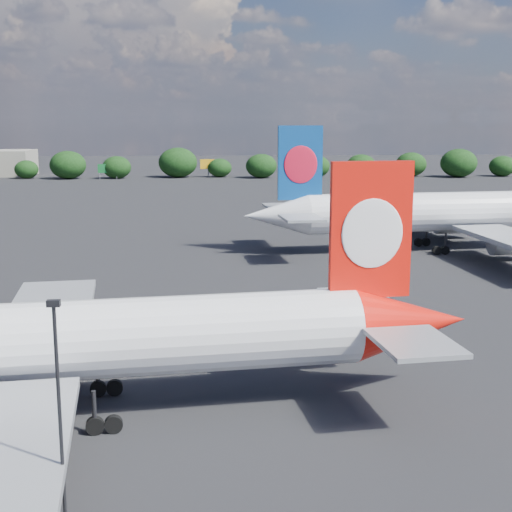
{
  "coord_description": "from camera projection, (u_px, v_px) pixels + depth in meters",
  "views": [
    {
      "loc": [
        12.67,
        -40.41,
        18.24
      ],
      "look_at": [
        16.0,
        12.0,
        8.0
      ],
      "focal_mm": 50.0,
      "sensor_mm": 36.0,
      "label": 1
    }
  ],
  "objects": [
    {
      "name": "highway_sign",
      "position": [
        108.0,
        169.0,
        212.97
      ],
      "size": [
        6.0,
        0.3,
        4.5
      ],
      "color": "#14672A",
      "rests_on": "ground"
    },
    {
      "name": "ground",
      "position": [
        122.0,
        248.0,
        101.06
      ],
      "size": [
        500.0,
        500.0,
        0.0
      ],
      "primitive_type": "plane",
      "color": "black",
      "rests_on": "ground"
    },
    {
      "name": "billboard_yellow",
      "position": [
        208.0,
        165.0,
        220.57
      ],
      "size": [
        5.0,
        0.3,
        5.5
      ],
      "color": "#F9AC16",
      "rests_on": "ground"
    },
    {
      "name": "horizon_treeline",
      "position": [
        178.0,
        165.0,
        216.57
      ],
      "size": [
        201.3,
        14.82,
        9.14
      ],
      "color": "black",
      "rests_on": "ground"
    },
    {
      "name": "china_southern_airliner",
      "position": [
        439.0,
        213.0,
        98.51
      ],
      "size": [
        52.73,
        50.2,
        17.19
      ],
      "color": "white",
      "rests_on": "ground"
    },
    {
      "name": "qantas_airliner",
      "position": [
        89.0,
        342.0,
        43.58
      ],
      "size": [
        47.67,
        45.42,
        15.55
      ],
      "color": "white",
      "rests_on": "ground"
    },
    {
      "name": "apron_lamp_post",
      "position": [
        59.0,
        410.0,
        30.13
      ],
      "size": [
        0.55,
        0.3,
        10.88
      ],
      "color": "black",
      "rests_on": "ground"
    }
  ]
}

